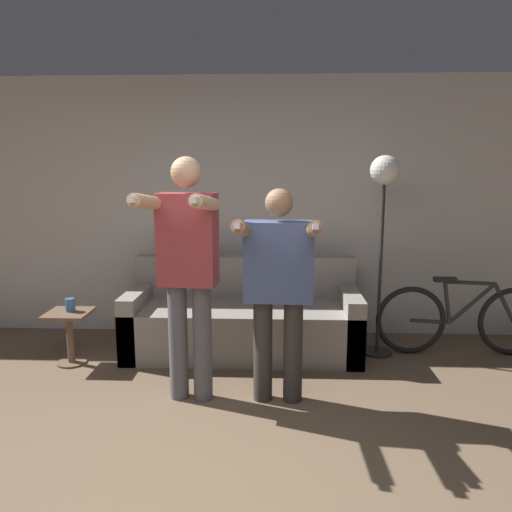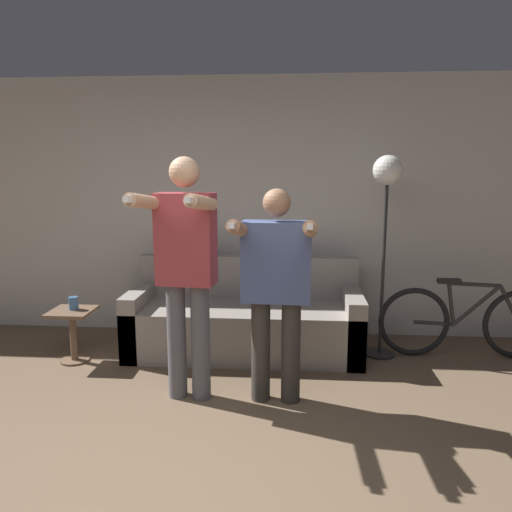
{
  "view_description": "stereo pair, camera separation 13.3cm",
  "coord_description": "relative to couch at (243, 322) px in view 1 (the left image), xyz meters",
  "views": [
    {
      "loc": [
        0.57,
        -2.1,
        1.73
      ],
      "look_at": [
        0.4,
        1.87,
        1.01
      ],
      "focal_mm": 35.0,
      "sensor_mm": 36.0,
      "label": 1
    },
    {
      "loc": [
        0.7,
        -2.09,
        1.73
      ],
      "look_at": [
        0.4,
        1.87,
        1.01
      ],
      "focal_mm": 35.0,
      "sensor_mm": 36.0,
      "label": 2
    }
  ],
  "objects": [
    {
      "name": "wall_back",
      "position": [
        -0.26,
        0.6,
        1.01
      ],
      "size": [
        10.0,
        0.05,
        2.6
      ],
      "color": "beige",
      "rests_on": "ground_plane"
    },
    {
      "name": "couch",
      "position": [
        0.0,
        0.0,
        0.0
      ],
      "size": [
        2.13,
        0.82,
        0.86
      ],
      "color": "gray",
      "rests_on": "ground_plane"
    },
    {
      "name": "person_left",
      "position": [
        -0.33,
        -1.0,
        0.75
      ],
      "size": [
        0.53,
        0.71,
        1.79
      ],
      "rotation": [
        0.0,
        0.0,
        -0.1
      ],
      "color": "#56565B",
      "rests_on": "ground_plane"
    },
    {
      "name": "person_right",
      "position": [
        0.32,
        -1.0,
        0.63
      ],
      "size": [
        0.58,
        0.68,
        1.57
      ],
      "rotation": [
        0.0,
        0.0,
        -0.03
      ],
      "color": "#38332D",
      "rests_on": "ground_plane"
    },
    {
      "name": "cat",
      "position": [
        -0.44,
        0.3,
        0.64
      ],
      "size": [
        0.43,
        0.12,
        0.17
      ],
      "color": "#B7AD9E",
      "rests_on": "couch"
    },
    {
      "name": "floor_lamp",
      "position": [
        1.25,
        0.01,
        1.21
      ],
      "size": [
        0.28,
        0.28,
        1.82
      ],
      "color": "black",
      "rests_on": "ground_plane"
    },
    {
      "name": "side_table",
      "position": [
        -1.5,
        -0.36,
        0.04
      ],
      "size": [
        0.37,
        0.37,
        0.47
      ],
      "color": "brown",
      "rests_on": "ground_plane"
    },
    {
      "name": "cup",
      "position": [
        -1.49,
        -0.34,
        0.24
      ],
      "size": [
        0.08,
        0.08,
        0.11
      ],
      "color": "#3D6693",
      "rests_on": "side_table"
    },
    {
      "name": "bicycle",
      "position": [
        2.01,
        0.01,
        0.05
      ],
      "size": [
        1.57,
        0.07,
        0.73
      ],
      "color": "black",
      "rests_on": "ground_plane"
    }
  ]
}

